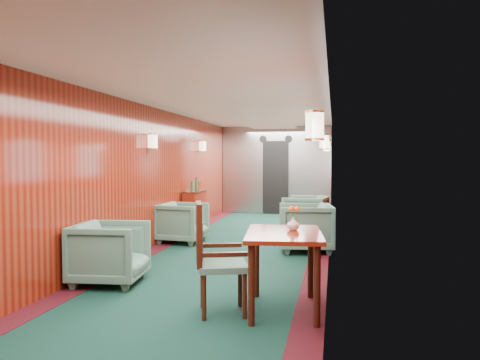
{
  "coord_description": "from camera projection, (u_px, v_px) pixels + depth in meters",
  "views": [
    {
      "loc": [
        1.57,
        -6.86,
        1.51
      ],
      "look_at": [
        0.0,
        0.92,
        1.15
      ],
      "focal_mm": 35.0,
      "sensor_mm": 36.0,
      "label": 1
    }
  ],
  "objects": [
    {
      "name": "room",
      "position": [
        228.0,
        151.0,
        7.02
      ],
      "size": [
        12.0,
        12.1,
        2.4
      ],
      "color": "#0D3126",
      "rests_on": "ground"
    },
    {
      "name": "bulkhead",
      "position": [
        276.0,
        171.0,
        12.83
      ],
      "size": [
        2.98,
        0.17,
        2.39
      ],
      "color": "#9FA1A6",
      "rests_on": "ground"
    },
    {
      "name": "windows_right",
      "position": [
        329.0,
        163.0,
        6.98
      ],
      "size": [
        0.02,
        8.6,
        0.8
      ],
      "color": "#AFB0B6",
      "rests_on": "ground"
    },
    {
      "name": "wall_sconces",
      "position": [
        236.0,
        142.0,
        7.57
      ],
      "size": [
        2.97,
        7.97,
        0.25
      ],
      "color": "#FFF2C6",
      "rests_on": "ground"
    },
    {
      "name": "dining_table",
      "position": [
        284.0,
        245.0,
        4.62
      ],
      "size": [
        0.85,
        1.12,
        0.79
      ],
      "rotation": [
        0.0,
        0.0,
        0.11
      ],
      "color": "maroon",
      "rests_on": "ground"
    },
    {
      "name": "side_chair",
      "position": [
        212.0,
        253.0,
        4.54
      ],
      "size": [
        0.6,
        0.62,
        1.09
      ],
      "rotation": [
        0.0,
        0.0,
        0.32
      ],
      "color": "#1E473D",
      "rests_on": "ground"
    },
    {
      "name": "credenza",
      "position": [
        195.0,
        210.0,
        9.96
      ],
      "size": [
        0.29,
        0.93,
        1.11
      ],
      "color": "maroon",
      "rests_on": "ground"
    },
    {
      "name": "flower_vase",
      "position": [
        293.0,
        224.0,
        4.74
      ],
      "size": [
        0.16,
        0.16,
        0.13
      ],
      "primitive_type": "imported",
      "rotation": [
        0.0,
        0.0,
        0.32
      ],
      "color": "beige",
      "rests_on": "dining_table"
    },
    {
      "name": "armchair_left_near",
      "position": [
        110.0,
        253.0,
        5.65
      ],
      "size": [
        0.91,
        0.89,
        0.75
      ],
      "primitive_type": "imported",
      "rotation": [
        0.0,
        0.0,
        1.68
      ],
      "color": "#1E473D",
      "rests_on": "ground"
    },
    {
      "name": "armchair_left_far",
      "position": [
        182.0,
        223.0,
        8.42
      ],
      "size": [
        0.86,
        0.84,
        0.72
      ],
      "primitive_type": "imported",
      "rotation": [
        0.0,
        0.0,
        1.49
      ],
      "color": "#1E473D",
      "rests_on": "ground"
    },
    {
      "name": "armchair_right_near",
      "position": [
        305.0,
        227.0,
        7.62
      ],
      "size": [
        0.97,
        0.95,
        0.79
      ],
      "primitive_type": "imported",
      "rotation": [
        0.0,
        0.0,
        -1.43
      ],
      "color": "#1E473D",
      "rests_on": "ground"
    },
    {
      "name": "armchair_right_far",
      "position": [
        305.0,
        214.0,
        9.54
      ],
      "size": [
        0.95,
        0.93,
        0.76
      ],
      "primitive_type": "imported",
      "rotation": [
        0.0,
        0.0,
        -1.72
      ],
      "color": "#1E473D",
      "rests_on": "ground"
    }
  ]
}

